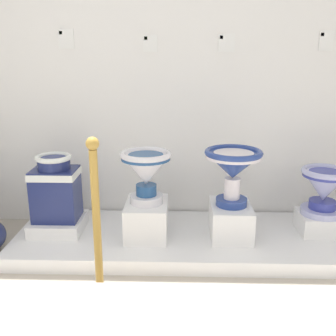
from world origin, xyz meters
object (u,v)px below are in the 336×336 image
Objects in this scene: antique_toilet_rightmost at (146,170)px; info_placard_fourth at (326,40)px; plinth_block_leftmost at (59,224)px; plinth_block_squat_floral at (320,223)px; info_placard_first at (66,39)px; plinth_block_rightmost at (147,219)px; stanchion_post_near_left at (99,271)px; info_placard_third at (226,43)px; info_placard_second at (150,43)px; antique_toilet_squat_floral at (324,187)px; plinth_block_pale_glazed at (230,220)px; antique_toilet_pale_glazed at (233,165)px; antique_toilet_leftmost at (56,187)px.

info_placard_fourth is at bearing 19.99° from antique_toilet_rightmost.
antique_toilet_rightmost reaches higher than plinth_block_leftmost.
info_placard_first is at bearing 168.58° from plinth_block_squat_floral.
plinth_block_leftmost is 0.99× the size of antique_toilet_rightmost.
plinth_block_rightmost reaches higher than plinth_block_leftmost.
info_placard_first is at bearing 109.14° from stanchion_post_near_left.
info_placard_fourth is at bearing -0.00° from info_placard_third.
plinth_block_leftmost is at bearing -148.23° from info_placard_second.
plinth_block_squat_floral is at bearing -28.88° from info_placard_third.
plinth_block_squat_floral is 0.28m from antique_toilet_squat_floral.
plinth_block_rightmost is 1.02× the size of plinth_block_pale_glazed.
info_placard_second is at bearing -0.00° from info_placard_first.
plinth_block_rightmost is at bearing -37.01° from info_placard_first.
plinth_block_pale_glazed reaches higher than plinth_block_squat_floral.
antique_toilet_pale_glazed is 1.29× the size of plinth_block_squat_floral.
info_placard_first reaches higher than plinth_block_leftmost.
plinth_block_rightmost is 1.48m from info_placard_first.
info_placard_third is (1.20, -0.00, -0.03)m from info_placard_first.
info_placard_third is (0.57, 0.48, 1.22)m from plinth_block_rightmost.
info_placard_second is 0.85× the size of info_placard_fourth.
antique_toilet_rightmost is 0.91m from stanchion_post_near_left.
plinth_block_pale_glazed is at bearing 47.84° from stanchion_post_near_left.
info_placard_fourth is (0.71, 0.47, 1.24)m from plinth_block_pale_glazed.
info_placard_third is at bearing 93.44° from plinth_block_pale_glazed.
antique_toilet_rightmost is 1.34m from plinth_block_squat_floral.
plinth_block_rightmost is at bearing -90.54° from info_placard_second.
info_placard_third is at bearing 93.44° from antique_toilet_pale_glazed.
plinth_block_leftmost is at bearing 174.65° from antique_toilet_rightmost.
stanchion_post_near_left is at bearing -146.95° from antique_toilet_squat_floral.
info_placard_third is at bearing 18.49° from antique_toilet_leftmost.
info_placard_fourth is (1.94, -0.00, -0.01)m from info_placard_first.
info_placard_second reaches higher than plinth_block_leftmost.
plinth_block_squat_floral is at bearing 0.88° from plinth_block_leftmost.
antique_toilet_leftmost is at bearing -179.12° from antique_toilet_squat_floral.
info_placard_first reaches higher than info_placard_fourth.
antique_toilet_rightmost is (0.66, -0.06, 0.45)m from plinth_block_leftmost.
plinth_block_pale_glazed is 0.39× the size of stanchion_post_near_left.
info_placard_first is 1.16× the size of info_placard_second.
plinth_block_squat_floral is (1.27, 0.09, -0.42)m from antique_toilet_rightmost.
antique_toilet_pale_glazed is 2.81× the size of info_placard_first.
plinth_block_leftmost is 0.94× the size of plinth_block_pale_glazed.
antique_toilet_pale_glazed is 1.17× the size of antique_toilet_squat_floral.
plinth_block_pale_glazed is at bearing -20.78° from info_placard_first.
antique_toilet_rightmost is at bearing -179.24° from antique_toilet_pale_glazed.
plinth_block_pale_glazed is 0.67m from plinth_block_squat_floral.
info_placard_second reaches higher than antique_toilet_pale_glazed.
plinth_block_pale_glazed is at bearing -135.00° from antique_toilet_pale_glazed.
info_placard_fourth reaches higher than info_placard_second.
plinth_block_leftmost is 1.08× the size of antique_toilet_squat_floral.
antique_toilet_squat_floral is at bearing 4.13° from antique_toilet_rightmost.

